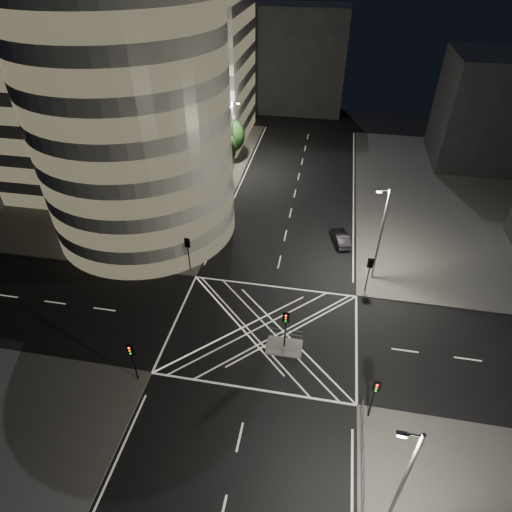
% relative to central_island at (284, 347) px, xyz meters
% --- Properties ---
extents(ground, '(120.00, 120.00, 0.00)m').
position_rel_central_island_xyz_m(ground, '(-2.00, 1.50, -0.07)').
color(ground, black).
rests_on(ground, ground).
extents(sidewalk_far_left, '(42.00, 42.00, 0.15)m').
position_rel_central_island_xyz_m(sidewalk_far_left, '(-31.00, 28.50, 0.00)').
color(sidewalk_far_left, '#4D4B49').
rests_on(sidewalk_far_left, ground).
extents(central_island, '(3.00, 2.00, 0.15)m').
position_rel_central_island_xyz_m(central_island, '(0.00, 0.00, 0.00)').
color(central_island, slate).
rests_on(central_island, ground).
extents(office_tower_curved, '(30.00, 29.00, 27.20)m').
position_rel_central_island_xyz_m(office_tower_curved, '(-22.74, 20.24, 12.58)').
color(office_tower_curved, gray).
rests_on(office_tower_curved, sidewalk_far_left).
extents(office_block_rear, '(24.00, 16.00, 22.00)m').
position_rel_central_island_xyz_m(office_block_rear, '(-24.00, 43.50, 11.07)').
color(office_block_rear, gray).
rests_on(office_block_rear, sidewalk_far_left).
extents(building_right_far, '(14.00, 12.00, 15.00)m').
position_rel_central_island_xyz_m(building_right_far, '(24.00, 41.50, 7.58)').
color(building_right_far, black).
rests_on(building_right_far, sidewalk_far_right).
extents(building_far_end, '(18.00, 8.00, 18.00)m').
position_rel_central_island_xyz_m(building_far_end, '(-6.00, 59.50, 8.93)').
color(building_far_end, black).
rests_on(building_far_end, ground).
extents(tree_a, '(4.65, 4.65, 7.51)m').
position_rel_central_island_xyz_m(tree_a, '(-12.50, 10.50, 4.91)').
color(tree_a, black).
rests_on(tree_a, sidewalk_far_left).
extents(tree_b, '(4.48, 4.48, 6.97)m').
position_rel_central_island_xyz_m(tree_b, '(-12.50, 16.50, 4.46)').
color(tree_b, black).
rests_on(tree_b, sidewalk_far_left).
extents(tree_c, '(4.50, 4.50, 6.93)m').
position_rel_central_island_xyz_m(tree_c, '(-12.50, 22.50, 4.40)').
color(tree_c, black).
rests_on(tree_c, sidewalk_far_left).
extents(tree_d, '(4.26, 4.26, 7.00)m').
position_rel_central_island_xyz_m(tree_d, '(-12.50, 28.50, 4.61)').
color(tree_d, black).
rests_on(tree_d, sidewalk_far_left).
extents(tree_e, '(4.14, 4.14, 6.33)m').
position_rel_central_island_xyz_m(tree_e, '(-12.50, 34.50, 4.02)').
color(tree_e, black).
rests_on(tree_e, sidewalk_far_left).
extents(traffic_signal_fl, '(0.55, 0.22, 4.00)m').
position_rel_central_island_xyz_m(traffic_signal_fl, '(-10.80, 8.30, 2.84)').
color(traffic_signal_fl, black).
rests_on(traffic_signal_fl, sidewalk_far_left).
extents(traffic_signal_nl, '(0.55, 0.22, 4.00)m').
position_rel_central_island_xyz_m(traffic_signal_nl, '(-10.80, -5.30, 2.84)').
color(traffic_signal_nl, black).
rests_on(traffic_signal_nl, sidewalk_near_left).
extents(traffic_signal_fr, '(0.55, 0.22, 4.00)m').
position_rel_central_island_xyz_m(traffic_signal_fr, '(6.80, 8.30, 2.84)').
color(traffic_signal_fr, black).
rests_on(traffic_signal_fr, sidewalk_far_right).
extents(traffic_signal_nr, '(0.55, 0.22, 4.00)m').
position_rel_central_island_xyz_m(traffic_signal_nr, '(6.80, -5.30, 2.84)').
color(traffic_signal_nr, black).
rests_on(traffic_signal_nr, sidewalk_near_right).
extents(traffic_signal_island, '(0.55, 0.22, 4.00)m').
position_rel_central_island_xyz_m(traffic_signal_island, '(0.00, 0.00, 2.84)').
color(traffic_signal_island, black).
rests_on(traffic_signal_island, central_island).
extents(street_lamp_left_near, '(1.25, 0.25, 10.00)m').
position_rel_central_island_xyz_m(street_lamp_left_near, '(-11.44, 13.50, 5.47)').
color(street_lamp_left_near, slate).
rests_on(street_lamp_left_near, sidewalk_far_left).
extents(street_lamp_left_far, '(1.25, 0.25, 10.00)m').
position_rel_central_island_xyz_m(street_lamp_left_far, '(-11.44, 31.50, 5.47)').
color(street_lamp_left_far, slate).
rests_on(street_lamp_left_far, sidewalk_far_left).
extents(street_lamp_right_far, '(1.25, 0.25, 10.00)m').
position_rel_central_island_xyz_m(street_lamp_right_far, '(7.44, 10.50, 5.47)').
color(street_lamp_right_far, slate).
rests_on(street_lamp_right_far, sidewalk_far_right).
extents(street_lamp_right_near, '(1.25, 0.25, 10.00)m').
position_rel_central_island_xyz_m(street_lamp_right_near, '(7.44, -12.50, 5.47)').
color(street_lamp_right_near, slate).
rests_on(street_lamp_right_near, sidewalk_near_right).
extents(railing_near_right, '(0.06, 11.70, 1.10)m').
position_rel_central_island_xyz_m(railing_near_right, '(6.30, -10.65, 0.62)').
color(railing_near_right, slate).
rests_on(railing_near_right, sidewalk_near_right).
extents(railing_island_south, '(2.80, 0.06, 1.10)m').
position_rel_central_island_xyz_m(railing_island_south, '(0.00, -0.90, 0.62)').
color(railing_island_south, slate).
rests_on(railing_island_south, central_island).
extents(railing_island_north, '(2.80, 0.06, 1.10)m').
position_rel_central_island_xyz_m(railing_island_north, '(0.00, 0.90, 0.62)').
color(railing_island_north, slate).
rests_on(railing_island_north, central_island).
extents(sedan, '(2.42, 4.26, 1.33)m').
position_rel_central_island_xyz_m(sedan, '(4.25, 16.16, 0.59)').
color(sedan, black).
rests_on(sedan, ground).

